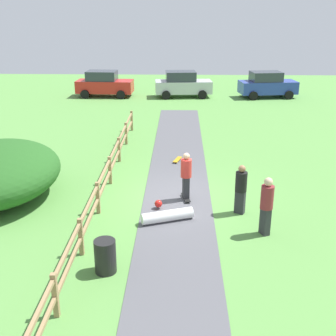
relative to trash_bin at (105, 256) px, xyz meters
name	(u,v)px	position (x,y,z in m)	size (l,w,h in m)	color
ground_plane	(177,198)	(1.80, 4.66, -0.45)	(60.00, 60.00, 0.00)	#568E42
asphalt_path	(177,198)	(1.80, 4.66, -0.44)	(2.40, 28.00, 0.02)	#515156
wooden_fence	(104,180)	(-0.80, 4.66, 0.22)	(0.12, 18.12, 1.10)	#997A51
trash_bin	(105,256)	(0.00, 0.00, 0.00)	(0.56, 0.56, 0.90)	black
skater_riding	(186,174)	(2.11, 4.52, 0.53)	(0.45, 0.82, 1.73)	black
skater_fallen	(167,215)	(1.48, 2.90, -0.25)	(1.70, 1.49, 0.36)	white
skateboard_loose	(177,159)	(1.77, 8.59, -0.36)	(0.42, 0.82, 0.08)	#BF8C19
bystander_black	(241,187)	(3.88, 3.53, 0.48)	(0.51, 0.51, 1.69)	#2D2D33
bystander_maroon	(267,203)	(4.45, 2.12, 0.56)	(0.50, 0.50, 1.82)	#2D2D33
parked_car_blue	(267,85)	(8.35, 23.25, 0.51)	(4.40, 2.47, 1.92)	#283D99
parked_car_red	(104,84)	(-3.92, 23.26, 0.51)	(4.27, 2.14, 1.92)	red
parked_car_silver	(183,84)	(2.02, 23.26, 0.51)	(4.33, 2.28, 1.92)	#B7B7BC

